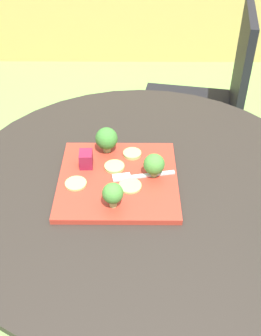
{
  "coord_description": "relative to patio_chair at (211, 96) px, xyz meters",
  "views": [
    {
      "loc": [
        -0.03,
        -0.76,
        1.39
      ],
      "look_at": [
        -0.03,
        -0.0,
        0.79
      ],
      "focal_mm": 43.19,
      "sensor_mm": 36.0,
      "label": 1
    }
  ],
  "objects": [
    {
      "name": "broccoli_floret_2",
      "position": [
        -0.41,
        -0.73,
        0.27
      ],
      "size": [
        0.06,
        0.06,
        0.07
      ],
      "color": "#99B770",
      "rests_on": "salad_plate"
    },
    {
      "name": "salad_plate",
      "position": [
        -0.38,
        -0.83,
        0.23
      ],
      "size": [
        0.29,
        0.29,
        0.01
      ],
      "primitive_type": "cube",
      "color": "#AD3323",
      "rests_on": "patio_table"
    },
    {
      "name": "fork",
      "position": [
        -0.33,
        -0.83,
        0.24
      ],
      "size": [
        0.15,
        0.05,
        0.0
      ],
      "color": "silver",
      "rests_on": "salad_plate"
    },
    {
      "name": "beet_chunk_0",
      "position": [
        -0.46,
        -0.79,
        0.25
      ],
      "size": [
        0.03,
        0.04,
        0.04
      ],
      "primitive_type": "cube",
      "rotation": [
        0.0,
        0.0,
        1.61
      ],
      "color": "maroon",
      "rests_on": "salad_plate"
    },
    {
      "name": "broccoli_floret_0",
      "position": [
        -0.39,
        -0.93,
        0.27
      ],
      "size": [
        0.05,
        0.05,
        0.06
      ],
      "color": "#99B770",
      "rests_on": "salad_plate"
    },
    {
      "name": "cucumber_slice_3",
      "position": [
        -0.34,
        -0.74,
        0.24
      ],
      "size": [
        0.05,
        0.05,
        0.01
      ],
      "primitive_type": "cylinder",
      "color": "#8EB766",
      "rests_on": "salad_plate"
    },
    {
      "name": "patio_chair",
      "position": [
        0.0,
        0.0,
        0.0
      ],
      "size": [
        0.51,
        0.51,
        0.9
      ],
      "color": "black",
      "rests_on": "ground_plane"
    },
    {
      "name": "cucumber_slice_1",
      "position": [
        -0.35,
        -0.87,
        0.24
      ],
      "size": [
        0.05,
        0.05,
        0.01
      ],
      "primitive_type": "cylinder",
      "color": "#8EB766",
      "rests_on": "salad_plate"
    },
    {
      "name": "ground_plane",
      "position": [
        -0.32,
        -0.83,
        -0.53
      ],
      "size": [
        12.0,
        12.0,
        0.0
      ],
      "primitive_type": "plane",
      "color": "#70994C"
    },
    {
      "name": "cucumber_slice_2",
      "position": [
        -0.39,
        -0.8,
        0.24
      ],
      "size": [
        0.05,
        0.05,
        0.01
      ],
      "primitive_type": "cylinder",
      "color": "#8EB766",
      "rests_on": "salad_plate"
    },
    {
      "name": "patio_table",
      "position": [
        -0.32,
        -0.83,
        -0.04
      ],
      "size": [
        0.93,
        0.93,
        0.75
      ],
      "color": "#28231E",
      "rests_on": "ground_plane"
    },
    {
      "name": "cucumber_slice_0",
      "position": [
        -0.48,
        -0.86,
        0.24
      ],
      "size": [
        0.05,
        0.05,
        0.01
      ],
      "primitive_type": "cylinder",
      "color": "#8EB766",
      "rests_on": "salad_plate"
    },
    {
      "name": "broccoli_floret_1",
      "position": [
        -0.29,
        -0.83,
        0.27
      ],
      "size": [
        0.05,
        0.05,
        0.06
      ],
      "color": "#99B770",
      "rests_on": "salad_plate"
    }
  ]
}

